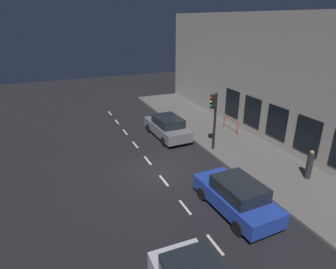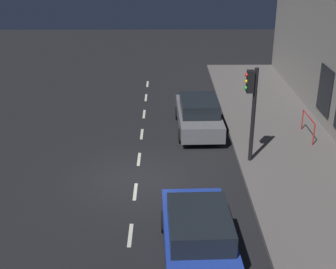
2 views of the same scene
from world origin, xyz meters
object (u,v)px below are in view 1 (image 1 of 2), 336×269
object	(u,v)px
pedestrian_0	(309,165)
traffic_light	(214,113)
parked_car_0	(236,196)
parked_car_2	(167,127)

from	to	relation	value
pedestrian_0	traffic_light	bearing A→B (deg)	121.13
traffic_light	parked_car_0	xyz separation A→B (m)	(-2.37, -5.95, -1.88)
parked_car_0	traffic_light	bearing A→B (deg)	66.23
traffic_light	parked_car_2	size ratio (longest dim) A/B	0.81
traffic_light	pedestrian_0	xyz separation A→B (m)	(2.82, -5.24, -1.76)
parked_car_0	pedestrian_0	world-z (taller)	pedestrian_0
traffic_light	pedestrian_0	bearing A→B (deg)	-61.69
parked_car_0	parked_car_2	size ratio (longest dim) A/B	0.96
traffic_light	pedestrian_0	world-z (taller)	traffic_light
parked_car_2	parked_car_0	bearing A→B (deg)	-95.45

